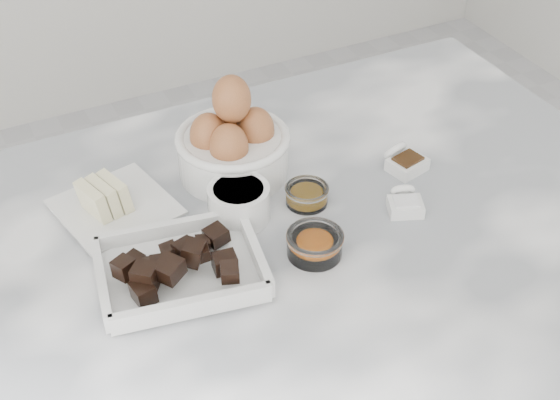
# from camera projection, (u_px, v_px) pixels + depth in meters

# --- Properties ---
(marble_slab) EXTENTS (1.20, 0.80, 0.04)m
(marble_slab) POSITION_uv_depth(u_px,v_px,m) (277.00, 247.00, 1.13)
(marble_slab) COLOR white
(marble_slab) RESTS_ON cabinet
(chocolate_dish) EXTENTS (0.25, 0.20, 0.06)m
(chocolate_dish) POSITION_uv_depth(u_px,v_px,m) (180.00, 265.00, 1.04)
(chocolate_dish) COLOR white
(chocolate_dish) RESTS_ON marble_slab
(butter_plate) EXTENTS (0.19, 0.19, 0.06)m
(butter_plate) POSITION_uv_depth(u_px,v_px,m) (113.00, 203.00, 1.15)
(butter_plate) COLOR white
(butter_plate) RESTS_ON marble_slab
(sugar_ramekin) EXTENTS (0.09, 0.09, 0.05)m
(sugar_ramekin) POSITION_uv_depth(u_px,v_px,m) (239.00, 202.00, 1.14)
(sugar_ramekin) COLOR white
(sugar_ramekin) RESTS_ON marble_slab
(egg_bowl) EXTENTS (0.18, 0.18, 0.17)m
(egg_bowl) POSITION_uv_depth(u_px,v_px,m) (233.00, 143.00, 1.21)
(egg_bowl) COLOR white
(egg_bowl) RESTS_ON marble_slab
(honey_bowl) EXTENTS (0.07, 0.07, 0.03)m
(honey_bowl) POSITION_uv_depth(u_px,v_px,m) (307.00, 195.00, 1.17)
(honey_bowl) COLOR white
(honey_bowl) RESTS_ON marble_slab
(zest_bowl) EXTENTS (0.08, 0.08, 0.04)m
(zest_bowl) POSITION_uv_depth(u_px,v_px,m) (315.00, 243.00, 1.08)
(zest_bowl) COLOR white
(zest_bowl) RESTS_ON marble_slab
(vanilla_spoon) EXTENTS (0.07, 0.08, 0.04)m
(vanilla_spoon) POSITION_uv_depth(u_px,v_px,m) (404.00, 161.00, 1.24)
(vanilla_spoon) COLOR white
(vanilla_spoon) RESTS_ON marble_slab
(salt_spoon) EXTENTS (0.06, 0.07, 0.04)m
(salt_spoon) POSITION_uv_depth(u_px,v_px,m) (405.00, 202.00, 1.16)
(salt_spoon) COLOR white
(salt_spoon) RESTS_ON marble_slab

